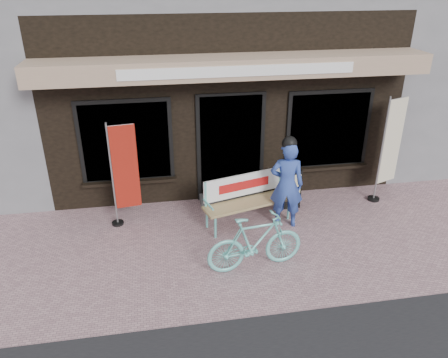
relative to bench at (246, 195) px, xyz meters
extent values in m
plane|color=#A57E85|center=(-0.12, -1.00, -0.54)|extent=(70.00, 70.00, 0.00)
cube|color=black|center=(-0.12, 4.00, 1.26)|extent=(7.00, 6.00, 3.60)
cube|color=tan|center=(-0.12, 0.65, 2.21)|extent=(7.00, 0.80, 0.35)
cube|color=white|center=(-0.12, 0.24, 2.21)|extent=(4.00, 0.02, 0.18)
cube|color=black|center=(-0.12, 0.98, 0.56)|extent=(1.20, 0.06, 2.10)
cube|color=black|center=(-0.12, 0.97, 0.56)|extent=(1.35, 0.04, 2.20)
cube|color=black|center=(-2.12, 0.98, 0.81)|extent=(1.60, 0.06, 1.50)
cube|color=black|center=(1.88, 0.98, 0.81)|extent=(1.60, 0.06, 1.50)
cube|color=black|center=(-2.12, 0.97, 0.81)|extent=(1.75, 0.04, 1.65)
cube|color=black|center=(1.88, 0.97, 0.81)|extent=(1.75, 0.04, 1.65)
cube|color=black|center=(-2.12, 0.92, 0.01)|extent=(1.80, 0.18, 0.06)
cube|color=black|center=(1.88, 0.92, 0.01)|extent=(1.80, 0.18, 0.06)
cube|color=#59595B|center=(-0.12, 0.75, -0.46)|extent=(1.30, 0.45, 0.15)
cylinder|color=#69CDC6|center=(-0.65, -0.47, -0.34)|extent=(0.05, 0.05, 0.39)
cylinder|color=#69CDC6|center=(-0.75, -0.11, -0.34)|extent=(0.05, 0.05, 0.39)
cylinder|color=#69CDC6|center=(0.80, -0.07, -0.34)|extent=(0.05, 0.05, 0.39)
cylinder|color=#69CDC6|center=(0.70, 0.30, -0.34)|extent=(0.05, 0.05, 0.39)
cube|color=tan|center=(0.02, -0.09, -0.11)|extent=(1.74, 0.86, 0.05)
cylinder|color=#69CDC6|center=(-0.77, -0.11, 0.12)|extent=(0.05, 0.05, 0.52)
cylinder|color=#69CDC6|center=(0.72, 0.30, 0.12)|extent=(0.05, 0.05, 0.52)
cube|color=white|center=(-0.03, 0.11, 0.17)|extent=(1.55, 0.46, 0.42)
cube|color=#B21414|center=(-0.03, 0.09, 0.17)|extent=(0.98, 0.28, 0.17)
cylinder|color=#69CDC6|center=(-0.75, -0.30, 0.04)|extent=(0.15, 0.41, 0.04)
cylinder|color=#69CDC6|center=(0.79, 0.13, 0.04)|extent=(0.15, 0.41, 0.04)
imported|color=#2C4599|center=(0.67, -0.24, 0.28)|extent=(0.67, 0.52, 1.63)
sphere|color=black|center=(0.67, -0.24, 1.06)|extent=(0.32, 0.32, 0.26)
imported|color=#69CDC6|center=(-0.17, -1.41, -0.07)|extent=(1.59, 0.61, 0.93)
cylinder|color=gray|center=(-2.37, 0.28, 0.45)|extent=(0.04, 0.04, 1.98)
cylinder|color=gray|center=(-2.15, 0.31, 1.37)|extent=(0.45, 0.08, 0.02)
cube|color=maroon|center=(-2.13, 0.32, 0.58)|extent=(0.45, 0.09, 1.57)
cylinder|color=black|center=(-2.37, 0.28, -0.52)|extent=(0.24, 0.24, 0.04)
cylinder|color=gray|center=(2.76, 0.36, 0.55)|extent=(0.05, 0.05, 2.17)
cylinder|color=gray|center=(2.99, 0.45, 1.55)|extent=(0.47, 0.20, 0.02)
cube|color=beige|center=(3.01, 0.46, 0.69)|extent=(0.47, 0.20, 1.72)
cylinder|color=black|center=(2.76, 0.36, -0.51)|extent=(0.31, 0.31, 0.05)
cube|color=black|center=(0.96, 0.33, -0.13)|extent=(0.41, 0.09, 0.81)
cube|color=beige|center=(0.96, 0.28, -0.04)|extent=(0.34, 0.03, 0.49)
camera|label=1|loc=(-1.60, -6.90, 3.73)|focal=35.00mm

